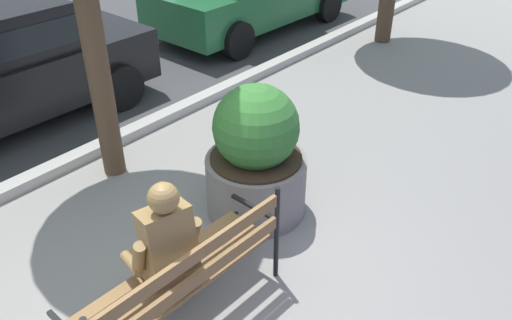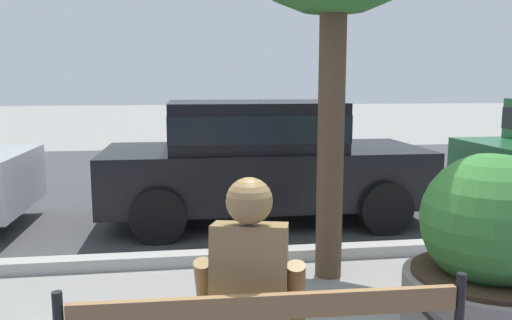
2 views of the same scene
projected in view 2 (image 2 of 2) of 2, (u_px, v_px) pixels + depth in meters
name	position (u px, v px, depth m)	size (l,w,h in m)	color
street_surface	(207.00, 179.00, 9.73)	(60.00, 9.00, 0.01)	#424244
curb_stone	(230.00, 257.00, 5.22)	(60.00, 0.20, 0.12)	#B2AFA8
bronze_statue_seated	(256.00, 308.00, 2.62)	(0.76, 0.80, 1.37)	olive
concrete_planter	(486.00, 275.00, 3.19)	(1.00, 1.00, 1.38)	gray
parked_car_black	(260.00, 157.00, 6.73)	(4.11, 1.95, 1.56)	black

